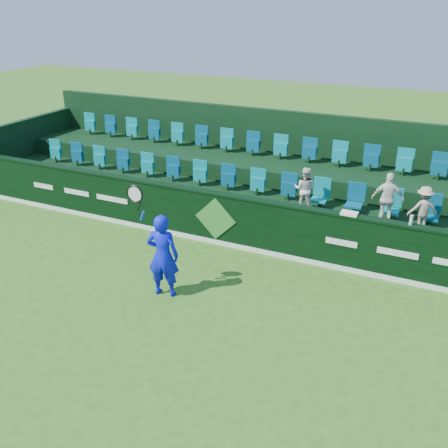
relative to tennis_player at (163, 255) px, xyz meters
The scene contains 13 objects.
ground 1.65m from the tennis_player, 91.07° to the right, with size 60.00×60.00×0.00m, color #2D6518.
sponsor_hoarding 2.63m from the tennis_player, 90.50° to the left, with size 16.00×0.25×1.35m.
stand_tier_front 3.76m from the tennis_player, 90.39° to the left, with size 16.00×2.00×0.80m, color black.
stand_tier_back 5.63m from the tennis_player, 90.26° to the left, with size 16.00×1.80×1.30m, color black.
stand_rear 6.07m from the tennis_player, 90.24° to the left, with size 16.00×4.10×2.60m.
seat_row_front 4.13m from the tennis_player, 90.36° to the left, with size 13.50×0.50×0.60m, color #08898D.
seat_row_back 5.96m from the tennis_player, 90.25° to the left, with size 13.50×0.50×0.60m, color #08898D.
tennis_player is the anchor object (origin of this frame).
spectator_left 4.19m from the tennis_player, 63.99° to the left, with size 0.54×0.42×1.11m, color white.
spectator_middle 5.36m from the tennis_player, 44.56° to the left, with size 0.73×0.30×1.25m, color white.
spectator_right 5.94m from the tennis_player, 39.19° to the left, with size 0.67×0.39×1.04m, color tan.
towel 4.13m from the tennis_player, 39.70° to the left, with size 0.36×0.23×0.05m, color white.
drinks_bottle 5.17m from the tennis_player, 30.64° to the left, with size 0.07×0.07×0.22m, color silver.
Camera 1 is at (4.89, -6.17, 5.67)m, focal length 40.00 mm.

